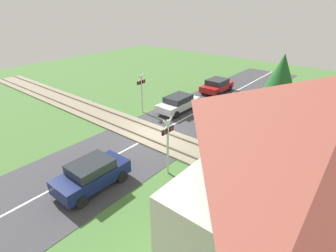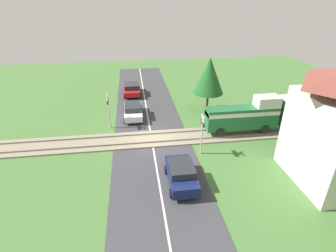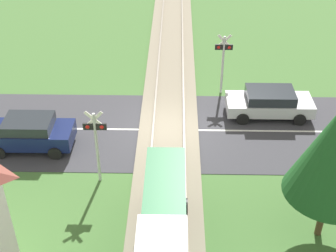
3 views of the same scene
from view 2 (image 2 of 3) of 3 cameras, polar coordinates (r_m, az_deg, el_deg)
The scene contains 11 objects.
ground_plane at distance 22.59m, azimuth -3.58°, elevation -2.94°, with size 60.00×60.00×0.00m, color #426B33.
road_surface at distance 22.59m, azimuth -3.58°, elevation -2.92°, with size 48.00×6.40×0.02m.
track_bed at distance 22.56m, azimuth -3.58°, elevation -2.79°, with size 2.80×48.00×0.24m.
train at distance 25.36m, azimuth 23.99°, elevation 2.82°, with size 1.58×13.79×3.18m.
car_near_crossing at distance 26.61m, azimuth -7.60°, elevation 3.43°, with size 4.17×1.91×1.36m.
car_far_side at distance 17.28m, azimuth 2.91°, elevation -10.31°, with size 3.76×1.87×1.48m.
car_behind_queue at distance 32.79m, azimuth -7.85°, elevation 8.01°, with size 3.94×2.03×1.39m.
crossing_signal_west_approach at distance 24.18m, azimuth -12.89°, elevation 4.08°, with size 0.90×0.18×3.32m.
crossing_signal_east_approach at distance 19.78m, azimuth 7.45°, elevation -0.77°, with size 0.90×0.18×3.32m.
pedestrian_by_station at distance 23.21m, azimuth 27.01°, elevation -3.15°, with size 0.40×0.40×1.63m.
tree_roadside_hedge at distance 27.19m, azimuth 8.95°, elevation 10.78°, with size 3.08×3.08×5.68m.
Camera 2 is at (19.56, -1.33, 11.23)m, focal length 28.00 mm.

